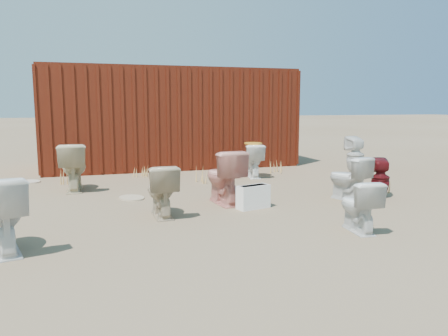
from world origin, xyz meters
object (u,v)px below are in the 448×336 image
object	(u,v)px
toilet_front_c	(359,206)
toilet_back_yellowlid	(253,161)
toilet_front_maroon	(380,178)
toilet_front_a	(2,214)
toilet_back_beige_left	(73,167)
toilet_back_beige_right	(161,190)
loose_tank	(253,197)
toilet_front_e	(348,178)
toilet_back_e	(355,156)
toilet_front_pink	(224,177)
shipping_container	(169,118)

from	to	relation	value
toilet_front_c	toilet_back_yellowlid	bearing A→B (deg)	-87.49
toilet_front_maroon	toilet_front_c	bearing A→B (deg)	66.51
toilet_front_a	toilet_back_beige_left	distance (m)	3.35
toilet_back_beige_right	loose_tank	xyz separation A→B (m)	(1.38, 0.05, -0.19)
toilet_front_a	toilet_back_beige_left	size ratio (longest dim) A/B	0.95
toilet_front_c	toilet_front_e	bearing A→B (deg)	-113.57
toilet_front_e	toilet_back_beige_right	distance (m)	3.05
toilet_back_e	toilet_front_c	bearing A→B (deg)	56.81
toilet_back_beige_left	toilet_back_beige_right	distance (m)	2.59
toilet_back_beige_right	toilet_back_yellowlid	size ratio (longest dim) A/B	1.03
toilet_front_pink	toilet_front_c	size ratio (longest dim) A/B	1.32
toilet_front_c	toilet_front_e	size ratio (longest dim) A/B	0.89
toilet_front_a	toilet_back_e	distance (m)	7.31
shipping_container	toilet_back_beige_right	xyz separation A→B (m)	(-1.08, -5.16, -0.84)
toilet_front_c	toilet_front_e	distance (m)	1.81
toilet_front_pink	toilet_back_beige_right	bearing A→B (deg)	18.60
toilet_front_e	toilet_back_beige_left	distance (m)	4.77
loose_tank	toilet_back_e	bearing A→B (deg)	19.47
toilet_front_e	toilet_front_c	bearing A→B (deg)	44.18
shipping_container	toilet_front_a	xyz separation A→B (m)	(-2.90, -6.15, -0.79)
loose_tank	toilet_back_beige_right	bearing A→B (deg)	166.62
toilet_back_beige_left	toilet_back_beige_right	bearing A→B (deg)	119.09
toilet_back_beige_left	loose_tank	world-z (taller)	toilet_back_beige_left
toilet_front_e	toilet_back_beige_right	xyz separation A→B (m)	(-3.05, -0.13, 0.01)
toilet_front_pink	toilet_front_c	bearing A→B (deg)	113.23
toilet_front_c	toilet_back_beige_right	bearing A→B (deg)	-27.90
toilet_front_maroon	toilet_front_pink	bearing A→B (deg)	12.40
toilet_front_pink	toilet_front_maroon	bearing A→B (deg)	165.82
toilet_front_pink	toilet_back_e	xyz separation A→B (m)	(3.63, 1.86, -0.00)
toilet_front_c	toilet_front_a	bearing A→B (deg)	-0.66
loose_tank	toilet_back_beige_left	bearing A→B (deg)	123.46
toilet_front_maroon	toilet_front_e	distance (m)	0.62
toilet_front_a	toilet_back_e	world-z (taller)	toilet_back_e
shipping_container	loose_tank	world-z (taller)	shipping_container
toilet_back_yellowlid	toilet_front_maroon	bearing A→B (deg)	126.83
toilet_front_pink	loose_tank	bearing A→B (deg)	119.31
shipping_container	toilet_back_beige_left	distance (m)	3.74
toilet_back_yellowlid	toilet_front_e	bearing A→B (deg)	114.60
shipping_container	toilet_back_beige_right	distance (m)	5.34
shipping_container	loose_tank	xyz separation A→B (m)	(0.29, -5.11, -1.02)
toilet_back_yellowlid	loose_tank	distance (m)	2.84
toilet_front_pink	loose_tank	xyz separation A→B (m)	(0.32, -0.44, -0.25)
toilet_front_e	loose_tank	distance (m)	1.68
shipping_container	toilet_front_pink	bearing A→B (deg)	-90.33
toilet_back_beige_right	toilet_back_e	xyz separation A→B (m)	(4.68, 2.36, 0.06)
toilet_front_pink	toilet_back_yellowlid	world-z (taller)	toilet_front_pink
toilet_back_e	toilet_front_a	bearing A→B (deg)	27.64
toilet_front_pink	toilet_back_beige_right	xyz separation A→B (m)	(-1.06, -0.49, -0.06)
toilet_back_beige_right	toilet_back_yellowlid	distance (m)	3.60
toilet_front_pink	loose_tank	distance (m)	0.60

